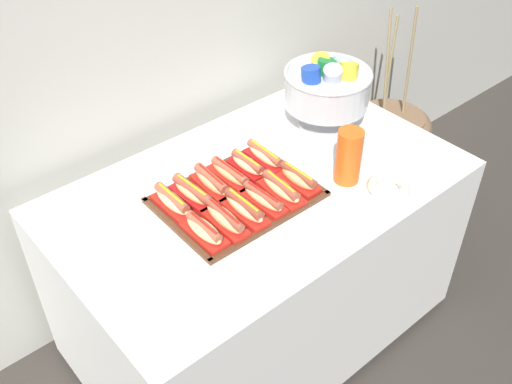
# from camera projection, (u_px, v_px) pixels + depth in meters

# --- Properties ---
(ground_plane) EXTENTS (10.00, 10.00, 0.00)m
(ground_plane) POSITION_uv_depth(u_px,v_px,m) (259.00, 328.00, 2.42)
(ground_plane) COLOR #38332D
(buffet_table) EXTENTS (1.35, 0.82, 0.75)m
(buffet_table) POSITION_uv_depth(u_px,v_px,m) (259.00, 261.00, 2.17)
(buffet_table) COLOR white
(buffet_table) RESTS_ON ground_plane
(floor_vase) EXTENTS (0.46, 0.46, 1.03)m
(floor_vase) POSITION_uv_depth(u_px,v_px,m) (383.00, 164.00, 2.86)
(floor_vase) COLOR brown
(floor_vase) RESTS_ON ground_plane
(serving_tray) EXTENTS (0.48, 0.36, 0.01)m
(serving_tray) POSITION_uv_depth(u_px,v_px,m) (237.00, 198.00, 1.89)
(serving_tray) COLOR #56331E
(serving_tray) RESTS_ON buffet_table
(hot_dog_0) EXTENTS (0.07, 0.16, 0.06)m
(hot_dog_0) POSITION_uv_depth(u_px,v_px,m) (204.00, 231.00, 1.73)
(hot_dog_0) COLOR red
(hot_dog_0) RESTS_ON serving_tray
(hot_dog_1) EXTENTS (0.07, 0.18, 0.06)m
(hot_dog_1) POSITION_uv_depth(u_px,v_px,m) (225.00, 219.00, 1.76)
(hot_dog_1) COLOR red
(hot_dog_1) RESTS_ON serving_tray
(hot_dog_2) EXTENTS (0.06, 0.18, 0.06)m
(hot_dog_2) POSITION_uv_depth(u_px,v_px,m) (244.00, 208.00, 1.80)
(hot_dog_2) COLOR red
(hot_dog_2) RESTS_ON serving_tray
(hot_dog_3) EXTENTS (0.06, 0.17, 0.06)m
(hot_dog_3) POSITION_uv_depth(u_px,v_px,m) (263.00, 199.00, 1.84)
(hot_dog_3) COLOR red
(hot_dog_3) RESTS_ON serving_tray
(hot_dog_4) EXTENTS (0.08, 0.19, 0.06)m
(hot_dog_4) POSITION_uv_depth(u_px,v_px,m) (281.00, 189.00, 1.88)
(hot_dog_4) COLOR red
(hot_dog_4) RESTS_ON serving_tray
(hot_dog_5) EXTENTS (0.07, 0.16, 0.06)m
(hot_dog_5) POSITION_uv_depth(u_px,v_px,m) (298.00, 179.00, 1.91)
(hot_dog_5) COLOR red
(hot_dog_5) RESTS_ON serving_tray
(hot_dog_6) EXTENTS (0.06, 0.17, 0.06)m
(hot_dog_6) POSITION_uv_depth(u_px,v_px,m) (172.00, 202.00, 1.82)
(hot_dog_6) COLOR red
(hot_dog_6) RESTS_ON serving_tray
(hot_dog_7) EXTENTS (0.07, 0.18, 0.06)m
(hot_dog_7) POSITION_uv_depth(u_px,v_px,m) (192.00, 192.00, 1.86)
(hot_dog_7) COLOR red
(hot_dog_7) RESTS_ON serving_tray
(hot_dog_8) EXTENTS (0.07, 0.18, 0.06)m
(hot_dog_8) POSITION_uv_depth(u_px,v_px,m) (211.00, 182.00, 1.90)
(hot_dog_8) COLOR red
(hot_dog_8) RESTS_ON serving_tray
(hot_dog_9) EXTENTS (0.06, 0.18, 0.06)m
(hot_dog_9) POSITION_uv_depth(u_px,v_px,m) (230.00, 174.00, 1.94)
(hot_dog_9) COLOR red
(hot_dog_9) RESTS_ON serving_tray
(hot_dog_10) EXTENTS (0.07, 0.15, 0.06)m
(hot_dog_10) POSITION_uv_depth(u_px,v_px,m) (248.00, 165.00, 1.97)
(hot_dog_10) COLOR #B21414
(hot_dog_10) RESTS_ON serving_tray
(hot_dog_11) EXTENTS (0.07, 0.17, 0.06)m
(hot_dog_11) POSITION_uv_depth(u_px,v_px,m) (265.00, 156.00, 2.01)
(hot_dog_11) COLOR red
(hot_dog_11) RESTS_ON serving_tray
(punch_bowl) EXTENTS (0.31, 0.31, 0.28)m
(punch_bowl) POSITION_uv_depth(u_px,v_px,m) (327.00, 87.00, 2.11)
(punch_bowl) COLOR silver
(punch_bowl) RESTS_ON buffet_table
(cup_stack) EXTENTS (0.08, 0.08, 0.19)m
(cup_stack) POSITION_uv_depth(u_px,v_px,m) (349.00, 156.00, 1.91)
(cup_stack) COLOR #EA5B19
(cup_stack) RESTS_ON buffet_table
(donut) EXTENTS (0.14, 0.14, 0.03)m
(donut) POSITION_uv_depth(u_px,v_px,m) (389.00, 186.00, 1.91)
(donut) COLOR silver
(donut) RESTS_ON buffet_table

